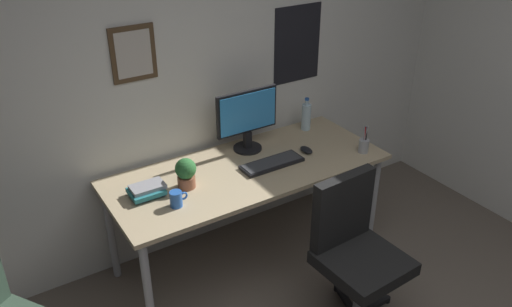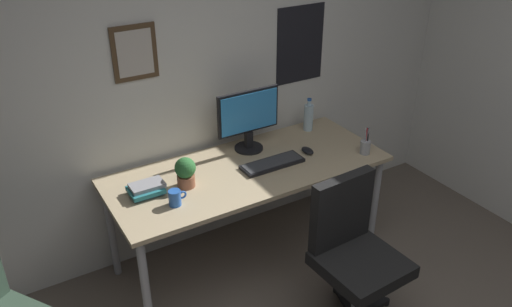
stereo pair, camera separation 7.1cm
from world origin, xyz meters
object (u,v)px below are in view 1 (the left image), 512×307
water_bottle (306,116)px  book_stack_left (147,190)px  office_chair (354,247)px  computer_mouse (306,150)px  monitor (247,118)px  pen_cup (364,145)px  coffee_mug_near (177,199)px  potted_plant (186,172)px  keyboard (272,163)px

water_bottle → book_stack_left: (-1.36, -0.22, -0.07)m
water_bottle → book_stack_left: water_bottle is taller
office_chair → computer_mouse: bearing=74.4°
monitor → book_stack_left: monitor is taller
pen_cup → office_chair: bearing=-134.8°
water_bottle → monitor: bearing=-176.3°
coffee_mug_near → book_stack_left: coffee_mug_near is taller
potted_plant → pen_cup: bearing=-11.2°
monitor → potted_plant: 0.64m
computer_mouse → coffee_mug_near: coffee_mug_near is taller
keyboard → book_stack_left: bearing=173.5°
water_bottle → pen_cup: water_bottle is taller
office_chair → computer_mouse: size_ratio=8.64×
keyboard → potted_plant: 0.61m
water_bottle → keyboard: bearing=-148.7°
computer_mouse → keyboard: bearing=-176.3°
monitor → coffee_mug_near: size_ratio=4.15×
computer_mouse → book_stack_left: book_stack_left is taller
office_chair → book_stack_left: office_chair is taller
coffee_mug_near → potted_plant: potted_plant is taller
coffee_mug_near → book_stack_left: (-0.10, 0.20, -0.01)m
coffee_mug_near → potted_plant: (0.14, 0.16, 0.06)m
coffee_mug_near → office_chair: bearing=-37.9°
potted_plant → coffee_mug_near: bearing=-131.3°
book_stack_left → coffee_mug_near: bearing=-62.6°
monitor → coffee_mug_near: 0.84m
water_bottle → computer_mouse: bearing=-126.5°
potted_plant → pen_cup: 1.26m
book_stack_left → computer_mouse: bearing=-3.8°
monitor → book_stack_left: 0.87m
water_bottle → book_stack_left: size_ratio=1.19×
water_bottle → office_chair: bearing=-112.3°
monitor → potted_plant: size_ratio=2.36×
potted_plant → keyboard: bearing=-5.2°
computer_mouse → water_bottle: 0.38m
keyboard → office_chair: bearing=-83.3°
pen_cup → book_stack_left: (-1.47, 0.28, -0.02)m
monitor → pen_cup: monitor is taller
potted_plant → book_stack_left: 0.25m
coffee_mug_near → monitor: bearing=28.3°
keyboard → potted_plant: (-0.60, 0.05, 0.09)m
pen_cup → book_stack_left: bearing=169.1°
monitor → pen_cup: size_ratio=2.30×
coffee_mug_near → keyboard: bearing=8.0°
keyboard → potted_plant: size_ratio=2.21×
pen_cup → book_stack_left: 1.50m
water_bottle → potted_plant: (-1.12, -0.26, -0.00)m
office_chair → keyboard: (-0.09, 0.74, 0.23)m
water_bottle → book_stack_left: 1.38m
potted_plant → book_stack_left: bearing=170.4°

